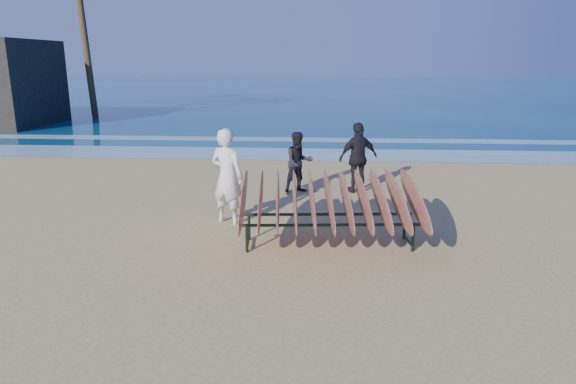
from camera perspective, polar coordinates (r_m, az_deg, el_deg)
name	(u,v)px	position (r m, az deg, el deg)	size (l,w,h in m)	color
ground	(285,256)	(9.05, -0.36, -7.11)	(120.00, 120.00, 0.00)	tan
ocean	(320,88)	(63.48, 3.53, 11.44)	(160.00, 160.00, 0.00)	navy
foam_near	(306,154)	(18.70, 2.00, 4.23)	(160.00, 160.00, 0.00)	white
foam_far	(309,140)	(22.15, 2.34, 5.84)	(160.00, 160.00, 0.00)	white
surfboard_rack	(329,200)	(9.30, 4.59, -0.92)	(3.37, 2.80, 1.38)	black
person_white	(227,176)	(10.66, -6.78, 1.74)	(0.73, 0.48, 2.00)	silver
person_dark_a	(299,162)	(13.15, 1.20, 3.31)	(0.76, 0.59, 1.56)	black
person_dark_b	(358,158)	(13.26, 7.81, 3.80)	(1.06, 0.44, 1.81)	black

